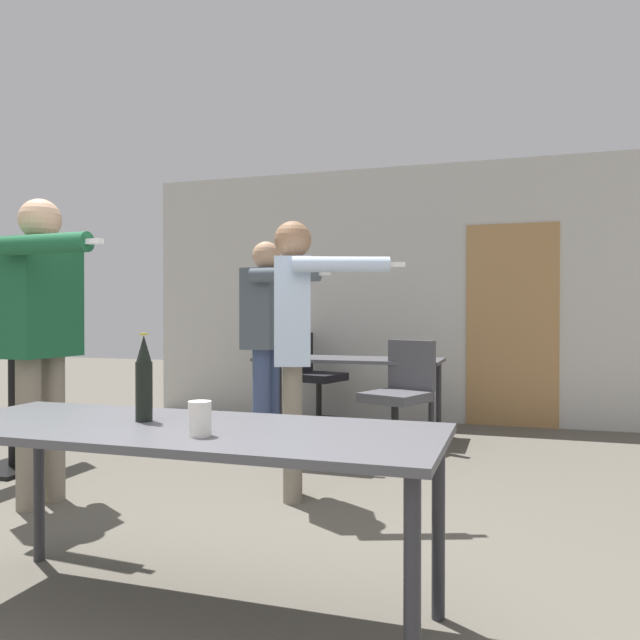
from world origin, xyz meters
name	(u,v)px	position (x,y,z in m)	size (l,w,h in m)	color
back_wall	(407,294)	(0.03, 5.14, 1.35)	(5.84, 0.12, 2.71)	beige
conference_table_near	(180,444)	(-0.04, 0.54, 0.66)	(1.95, 0.73, 0.73)	#4C4C51
conference_table_far	(349,366)	(-0.35, 4.14, 0.65)	(1.73, 0.65, 0.73)	#4C4C51
tv_screen	(12,332)	(-2.37, 2.16, 1.01)	(0.44, 1.14, 1.60)	black
person_center_tall	(43,320)	(-1.54, 1.53, 1.10)	(0.81, 0.70, 1.82)	slate
person_far_watching	(268,325)	(-0.85, 3.37, 1.05)	(0.80, 0.72, 1.75)	#3D4C75
person_right_polo	(295,329)	(-0.16, 2.11, 1.05)	(0.87, 0.53, 1.71)	slate
office_chair_far_right	(400,400)	(0.22, 3.63, 0.42)	(0.61, 0.65, 0.91)	black
office_chair_side_rolled	(313,380)	(-0.91, 4.76, 0.44)	(0.63, 0.58, 0.93)	black
beer_bottle	(144,380)	(-0.22, 0.58, 0.89)	(0.07, 0.07, 0.34)	black
drink_cup	(200,419)	(0.12, 0.39, 0.79)	(0.08, 0.08, 0.12)	silver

